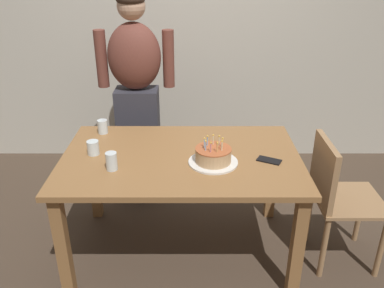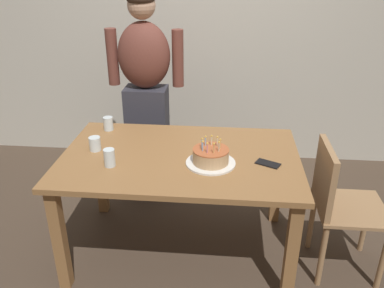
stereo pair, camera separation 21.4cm
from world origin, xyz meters
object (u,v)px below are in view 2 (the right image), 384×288
water_glass_far (95,144)px  dining_chair (337,200)px  person_man_bearded (146,93)px  birthday_cake (211,157)px  water_glass_near (109,158)px  cell_phone (268,164)px  water_glass_side (108,124)px

water_glass_far → dining_chair: bearing=-3.8°
person_man_bearded → birthday_cake: bearing=122.2°
water_glass_near → dining_chair: dining_chair is taller
water_glass_far → cell_phone: water_glass_far is taller
water_glass_near → water_glass_far: water_glass_near is taller
birthday_cake → cell_phone: bearing=4.5°
water_glass_side → water_glass_near: bearing=-73.3°
water_glass_near → dining_chair: 1.42m
water_glass_side → cell_phone: 1.18m
cell_phone → water_glass_far: bearing=-157.8°
birthday_cake → cell_phone: (0.35, 0.03, -0.04)m
water_glass_near → water_glass_side: bearing=106.7°
birthday_cake → water_glass_far: 0.76m
cell_phone → water_glass_near: bearing=-146.5°
person_man_bearded → water_glass_far: bearing=77.0°
birthday_cake → water_glass_near: bearing=-172.4°
water_glass_far → person_man_bearded: bearing=77.0°
water_glass_near → dining_chair: bearing=4.0°
dining_chair → cell_phone: bearing=88.7°
person_man_bearded → dining_chair: size_ratio=1.90×
birthday_cake → water_glass_far: bearing=170.9°
water_glass_far → cell_phone: (1.10, -0.09, -0.04)m
dining_chair → water_glass_near: bearing=94.0°
water_glass_far → person_man_bearded: 0.81m
water_glass_far → dining_chair: dining_chair is taller
birthday_cake → cell_phone: birthday_cake is taller
water_glass_near → cell_phone: 0.95m
water_glass_side → dining_chair: bearing=-15.7°
water_glass_far → dining_chair: 1.57m
water_glass_near → water_glass_far: size_ratio=1.21×
water_glass_near → water_glass_far: 0.25m
water_glass_side → person_man_bearded: (0.19, 0.45, 0.09)m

